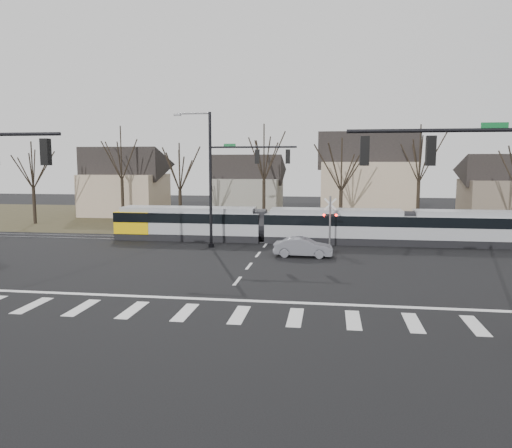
# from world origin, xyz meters

# --- Properties ---
(ground) EXTENTS (140.00, 140.00, 0.00)m
(ground) POSITION_xyz_m (0.00, 0.00, 0.00)
(ground) COLOR black
(grass_verge) EXTENTS (140.00, 28.00, 0.01)m
(grass_verge) POSITION_xyz_m (0.00, 32.00, 0.01)
(grass_verge) COLOR #38331E
(grass_verge) RESTS_ON ground
(crosswalk) EXTENTS (27.00, 2.60, 0.01)m
(crosswalk) POSITION_xyz_m (0.00, -4.00, 0.01)
(crosswalk) COLOR silver
(crosswalk) RESTS_ON ground
(stop_line) EXTENTS (28.00, 0.35, 0.01)m
(stop_line) POSITION_xyz_m (0.00, -1.80, 0.01)
(stop_line) COLOR silver
(stop_line) RESTS_ON ground
(lane_dashes) EXTENTS (0.18, 30.00, 0.01)m
(lane_dashes) POSITION_xyz_m (0.00, 16.00, 0.01)
(lane_dashes) COLOR silver
(lane_dashes) RESTS_ON ground
(rail_pair) EXTENTS (90.00, 1.52, 0.06)m
(rail_pair) POSITION_xyz_m (0.00, 15.80, 0.03)
(rail_pair) COLOR #59595E
(rail_pair) RESTS_ON ground
(tram) EXTENTS (36.17, 2.69, 2.74)m
(tram) POSITION_xyz_m (5.28, 16.00, 1.49)
(tram) COLOR gray
(tram) RESTS_ON ground
(sedan) EXTENTS (1.72, 4.16, 1.33)m
(sedan) POSITION_xyz_m (3.20, 9.65, 0.67)
(sedan) COLOR slate
(sedan) RESTS_ON ground
(signal_pole_near_right) EXTENTS (6.72, 0.44, 8.00)m
(signal_pole_near_right) POSITION_xyz_m (10.11, -6.00, 5.17)
(signal_pole_near_right) COLOR black
(signal_pole_near_right) RESTS_ON ground
(signal_pole_far) EXTENTS (9.28, 0.44, 10.20)m
(signal_pole_far) POSITION_xyz_m (-2.41, 12.50, 5.70)
(signal_pole_far) COLOR black
(signal_pole_far) RESTS_ON ground
(rail_crossing_signal) EXTENTS (1.08, 0.36, 4.00)m
(rail_crossing_signal) POSITION_xyz_m (5.00, 12.79, 1.89)
(rail_crossing_signal) COLOR #59595B
(rail_crossing_signal) RESTS_ON ground
(tree_row) EXTENTS (59.20, 7.20, 10.00)m
(tree_row) POSITION_xyz_m (2.00, 26.00, 5.00)
(tree_row) COLOR black
(tree_row) RESTS_ON ground
(house_a) EXTENTS (9.72, 8.64, 8.60)m
(house_a) POSITION_xyz_m (-20.00, 34.00, 4.46)
(house_a) COLOR tan
(house_a) RESTS_ON ground
(house_b) EXTENTS (8.64, 7.56, 7.65)m
(house_b) POSITION_xyz_m (-5.00, 36.00, 3.97)
(house_b) COLOR gray
(house_b) RESTS_ON ground
(house_c) EXTENTS (10.80, 8.64, 10.10)m
(house_c) POSITION_xyz_m (9.00, 33.00, 5.23)
(house_c) COLOR tan
(house_c) RESTS_ON ground
(house_d) EXTENTS (8.64, 7.56, 7.65)m
(house_d) POSITION_xyz_m (24.00, 35.00, 3.97)
(house_d) COLOR brown
(house_d) RESTS_ON ground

